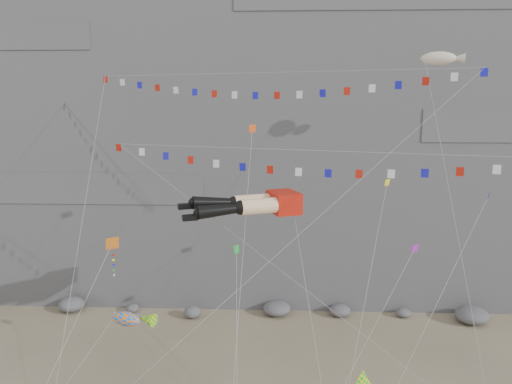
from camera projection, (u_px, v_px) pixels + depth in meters
cliff at (278, 59)px, 58.02m from camera, size 80.00×28.00×50.00m
talus_boulders at (277, 309)px, 47.72m from camera, size 60.00×3.00×1.20m
legs_kite at (253, 204)px, 33.91m from camera, size 10.05×15.07×19.13m
flag_banner_upper at (266, 73)px, 37.23m from camera, size 27.98×19.29×28.96m
flag_banner_lower at (314, 151)px, 32.73m from camera, size 28.75×11.94×22.09m
harlequin_kite at (112, 244)px, 31.78m from camera, size 5.24×8.29×14.07m
fish_windsock at (126, 319)px, 29.95m from camera, size 7.76×3.97×9.87m
blimp_windsock at (438, 59)px, 38.08m from camera, size 3.90×14.10×26.72m
small_kite_a at (252, 133)px, 36.13m from camera, size 1.47×14.72×22.97m
small_kite_b at (413, 251)px, 32.78m from camera, size 8.76×9.13×15.82m
small_kite_c at (236, 252)px, 31.95m from camera, size 1.48×11.44×15.25m
small_kite_d at (386, 188)px, 37.01m from camera, size 6.67×17.32×22.68m
small_kite_e at (486, 201)px, 31.40m from camera, size 10.31×9.20×19.33m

